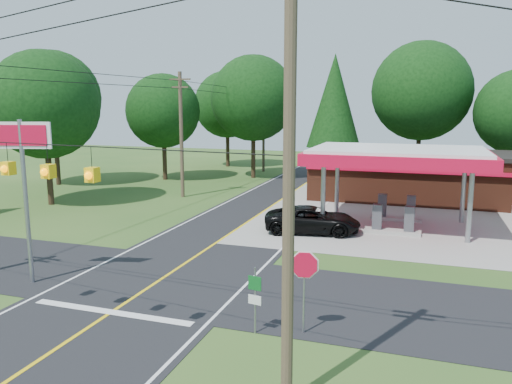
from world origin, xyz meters
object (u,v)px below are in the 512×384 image
(gas_canopy, at_px, (398,158))
(octagonal_stop_sign, at_px, (304,271))
(big_stop_sign, at_px, (23,163))
(suv_car, at_px, (313,220))

(gas_canopy, distance_m, octagonal_stop_sign, 16.28)
(big_stop_sign, bearing_deg, gas_canopy, 46.99)
(suv_car, relative_size, octagonal_stop_sign, 1.94)
(suv_car, bearing_deg, gas_canopy, -65.51)
(gas_canopy, distance_m, suv_car, 6.44)
(big_stop_sign, distance_m, octagonal_stop_sign, 12.40)
(suv_car, distance_m, octagonal_stop_sign, 13.33)
(big_stop_sign, xyz_separation_m, octagonal_stop_sign, (12.00, -1.00, -2.96))
(gas_canopy, relative_size, suv_car, 1.91)
(gas_canopy, relative_size, big_stop_sign, 1.54)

